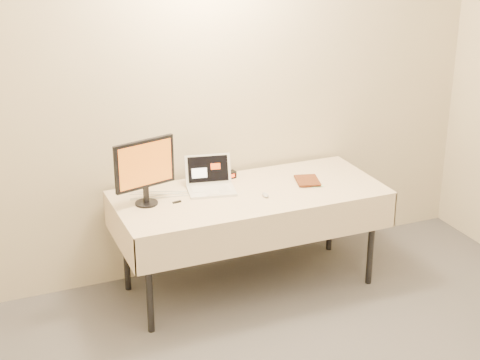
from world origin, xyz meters
name	(u,v)px	position (x,y,z in m)	size (l,w,h in m)	color
back_wall	(225,90)	(0.00, 2.50, 1.35)	(4.00, 0.10, 2.70)	beige
table	(250,200)	(0.00, 2.05, 0.68)	(1.86, 0.81, 0.74)	black
laptop	(210,182)	(-0.23, 2.20, 0.79)	(0.37, 0.35, 0.22)	white
monitor	(145,167)	(-0.71, 2.11, 1.00)	(0.42, 0.19, 0.45)	black
book	(297,169)	(0.37, 2.07, 0.84)	(0.16, 0.02, 0.21)	#94431B
alarm_clock	(228,175)	(-0.05, 2.33, 0.76)	(0.13, 0.08, 0.05)	black
clicker	(265,195)	(0.07, 1.93, 0.75)	(0.04, 0.08, 0.02)	silver
paper_form	(310,182)	(0.47, 2.05, 0.74)	(0.09, 0.24, 0.00)	#BFEABA
usb_dongle	(177,202)	(-0.52, 2.06, 0.74)	(0.06, 0.02, 0.01)	black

